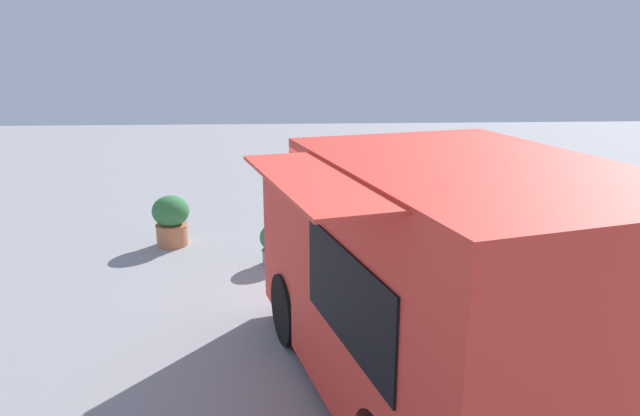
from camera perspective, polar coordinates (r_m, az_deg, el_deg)
name	(u,v)px	position (r m, az deg, el deg)	size (l,w,h in m)	color
ground_plane	(381,334)	(7.59, 5.97, -12.01)	(40.00, 40.00, 0.00)	#969598
food_truck	(432,287)	(5.83, 10.78, -7.55)	(5.28, 3.45, 2.59)	red
person_customer	(428,235)	(10.30, 10.46, -2.58)	(0.78, 0.70, 0.85)	navy
planter_flowering_near	(277,243)	(9.66, -4.20, -3.41)	(0.56, 0.56, 0.70)	gray
planter_flowering_far	(171,219)	(10.83, -14.22, -1.05)	(0.65, 0.65, 0.91)	#C0774C
trash_bin	(343,211)	(11.17, 2.21, -0.27)	(0.44, 0.44, 0.88)	#5C5455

